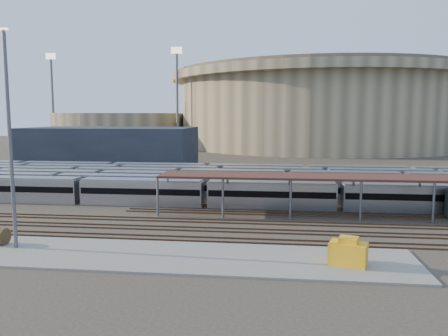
% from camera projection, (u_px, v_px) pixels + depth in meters
% --- Properties ---
extents(ground, '(420.00, 420.00, 0.00)m').
position_uv_depth(ground, '(217.00, 220.00, 54.87)').
color(ground, '#383026').
rests_on(ground, ground).
extents(apron, '(50.00, 9.00, 0.20)m').
position_uv_depth(apron, '(143.00, 255.00, 40.65)').
color(apron, gray).
rests_on(apron, ground).
extents(subway_trains, '(129.85, 23.90, 3.60)m').
position_uv_depth(subway_trains, '(218.00, 183.00, 73.16)').
color(subway_trains, '#AAAAAF').
rests_on(subway_trains, ground).
extents(inspection_shed, '(60.30, 6.00, 5.30)m').
position_uv_depth(inspection_shed, '(392.00, 179.00, 55.64)').
color(inspection_shed, '#5D5C61').
rests_on(inspection_shed, ground).
extents(empty_tracks, '(170.00, 9.62, 0.18)m').
position_uv_depth(empty_tracks, '(211.00, 229.00, 49.93)').
color(empty_tracks, '#4C3323').
rests_on(empty_tracks, ground).
extents(stadium, '(124.00, 124.00, 32.50)m').
position_uv_depth(stadium, '(318.00, 108.00, 187.99)').
color(stadium, '#998A68').
rests_on(stadium, ground).
extents(secondary_arena, '(56.00, 56.00, 14.00)m').
position_uv_depth(secondary_arena, '(120.00, 130.00, 189.21)').
color(secondary_arena, '#998A68').
rests_on(secondary_arena, ground).
extents(service_building, '(42.00, 20.00, 10.00)m').
position_uv_depth(service_building, '(111.00, 147.00, 112.59)').
color(service_building, '#1E232D').
rests_on(service_building, ground).
extents(floodlight_0, '(4.00, 1.00, 38.40)m').
position_uv_depth(floodlight_0, '(177.00, 95.00, 164.35)').
color(floodlight_0, '#5D5C61').
rests_on(floodlight_0, ground).
extents(floodlight_1, '(4.00, 1.00, 38.40)m').
position_uv_depth(floodlight_1, '(52.00, 97.00, 180.64)').
color(floodlight_1, '#5D5C61').
rests_on(floodlight_1, ground).
extents(floodlight_3, '(4.00, 1.00, 38.40)m').
position_uv_depth(floodlight_3, '(241.00, 100.00, 211.31)').
color(floodlight_3, '#5D5C61').
rests_on(floodlight_3, ground).
extents(cable_reel_west, '(1.11, 1.77, 1.68)m').
position_uv_depth(cable_reel_west, '(1.00, 236.00, 43.61)').
color(cable_reel_west, brown).
rests_on(cable_reel_west, apron).
extents(yard_light_pole, '(0.81, 0.36, 20.91)m').
position_uv_depth(yard_light_pole, '(10.00, 140.00, 41.56)').
color(yard_light_pole, '#5D5C61').
rests_on(yard_light_pole, apron).
extents(yellow_equipment, '(3.58, 2.85, 1.95)m').
position_uv_depth(yellow_equipment, '(348.00, 254.00, 37.76)').
color(yellow_equipment, gold).
rests_on(yellow_equipment, apron).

